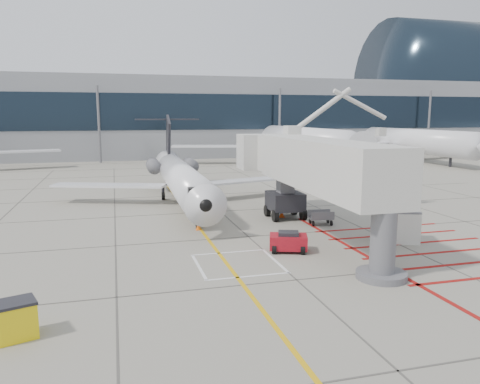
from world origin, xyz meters
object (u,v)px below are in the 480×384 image
object	(u,v)px
regional_jet	(184,164)
pushback_tug	(288,241)
spill_bin	(11,320)
jet_bridge	(322,174)

from	to	relation	value
regional_jet	pushback_tug	distance (m)	14.00
pushback_tug	spill_bin	distance (m)	14.56
pushback_tug	spill_bin	bearing A→B (deg)	-131.07
regional_jet	jet_bridge	world-z (taller)	jet_bridge
jet_bridge	spill_bin	bearing A→B (deg)	-149.04
jet_bridge	spill_bin	world-z (taller)	jet_bridge
regional_jet	spill_bin	world-z (taller)	regional_jet
regional_jet	spill_bin	size ratio (longest dim) A/B	18.27
jet_bridge	spill_bin	distance (m)	18.11
regional_jet	pushback_tug	xyz separation A→B (m)	(3.79, -13.13, -3.05)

